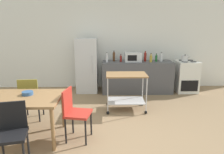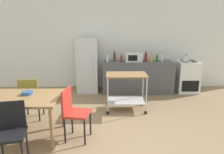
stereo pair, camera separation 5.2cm
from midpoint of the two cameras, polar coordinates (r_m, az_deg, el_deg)
ground_plane at (r=3.75m, az=-1.60°, el=-16.57°), size 12.00×12.00×0.00m
back_wall at (r=6.44m, az=-1.26°, el=9.99°), size 8.40×0.12×2.90m
kitchen_counter at (r=6.06m, az=7.28°, el=0.03°), size 2.00×0.64×0.90m
dining_table at (r=3.85m, az=-24.63°, el=-6.06°), size 1.50×0.90×0.75m
chair_black at (r=3.23m, az=-25.70°, el=-12.91°), size 0.48×0.48×0.89m
chair_red at (r=3.58m, az=-10.08°, el=-9.05°), size 0.47×0.47×0.89m
chair_olive at (r=4.53m, az=-21.17°, el=-4.81°), size 0.42×0.42×0.89m
stove_oven at (r=6.44m, az=20.14°, el=0.13°), size 0.60×0.61×0.92m
refrigerator at (r=6.06m, az=-6.48°, el=3.20°), size 0.60×0.63×1.55m
kitchen_cart at (r=4.70m, az=4.25°, el=-2.47°), size 0.91×0.57×0.85m
bottle_sesame_oil at (r=5.80m, az=-1.00°, el=5.17°), size 0.06×0.06×0.28m
bottle_soda at (r=5.96m, az=0.94°, el=5.62°), size 0.07×0.07×0.30m
bottle_hot_sauce at (r=5.88m, az=2.85°, el=5.07°), size 0.06×0.06×0.22m
microwave at (r=5.93m, az=6.18°, el=5.47°), size 0.46×0.35×0.26m
bottle_olive_oil at (r=6.03m, az=9.53°, el=5.46°), size 0.08×0.08×0.29m
bottle_soy_sauce at (r=5.92m, az=11.06°, el=4.98°), size 0.08×0.08×0.25m
bottle_sparkling_water at (r=6.07m, az=12.49°, el=5.04°), size 0.06×0.06×0.22m
bottle_wine at (r=6.11m, az=13.84°, el=5.21°), size 0.07×0.07×0.26m
fruit_bowl at (r=3.85m, az=-21.92°, el=-4.07°), size 0.19×0.19×0.06m
kettle at (r=6.21m, az=19.85°, el=4.83°), size 0.24×0.17×0.19m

